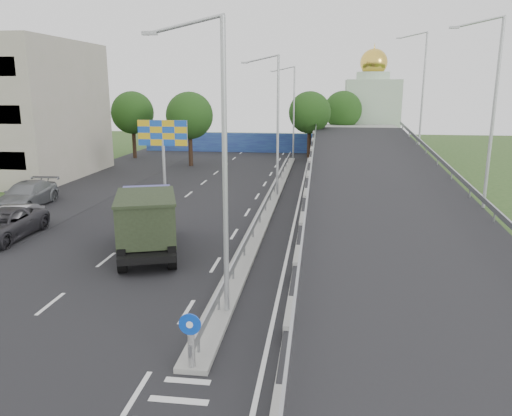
% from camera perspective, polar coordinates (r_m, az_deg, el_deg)
% --- Properties ---
extents(road_surface, '(26.00, 90.00, 0.04)m').
position_cam_1_polar(road_surface, '(32.02, -4.44, -0.88)').
color(road_surface, black).
rests_on(road_surface, ground).
extents(parking_strip, '(8.00, 90.00, 0.05)m').
position_cam_1_polar(parking_strip, '(36.93, -24.59, -0.14)').
color(parking_strip, black).
rests_on(parking_strip, ground).
extents(median, '(1.00, 44.00, 0.20)m').
position_cam_1_polar(median, '(35.39, 1.65, 0.72)').
color(median, gray).
rests_on(median, ground).
extents(overpass_ramp, '(10.00, 50.00, 3.50)m').
position_cam_1_polar(overpass_ramp, '(35.11, 13.95, 2.97)').
color(overpass_ramp, gray).
rests_on(overpass_ramp, ground).
extents(median_guardrail, '(0.09, 44.00, 0.71)m').
position_cam_1_polar(median_guardrail, '(35.25, 1.66, 1.75)').
color(median_guardrail, gray).
rests_on(median_guardrail, median).
extents(sign_bollard, '(0.64, 0.23, 1.67)m').
position_cam_1_polar(sign_bollard, '(14.73, -7.45, -14.74)').
color(sign_bollard, black).
rests_on(sign_bollard, median).
extents(lamp_post_near, '(2.74, 0.18, 10.08)m').
position_cam_1_polar(lamp_post_near, '(16.81, -4.24, 6.09)').
color(lamp_post_near, '#B2B5B7').
rests_on(lamp_post_near, median).
extents(lamp_post_mid, '(2.74, 0.18, 10.08)m').
position_cam_1_polar(lamp_post_mid, '(36.54, 2.22, 10.18)').
color(lamp_post_mid, '#B2B5B7').
rests_on(lamp_post_mid, median).
extents(lamp_post_far, '(2.74, 0.18, 10.08)m').
position_cam_1_polar(lamp_post_far, '(56.46, 4.16, 11.37)').
color(lamp_post_far, '#B2B5B7').
rests_on(lamp_post_far, median).
extents(blue_wall, '(30.00, 0.50, 2.40)m').
position_cam_1_polar(blue_wall, '(63.13, 0.67, 7.44)').
color(blue_wall, navy).
rests_on(blue_wall, ground).
extents(church, '(7.00, 7.00, 13.80)m').
position_cam_1_polar(church, '(70.66, 13.05, 11.10)').
color(church, '#B2CCAD').
rests_on(church, ground).
extents(billboard, '(4.00, 0.24, 5.50)m').
position_cam_1_polar(billboard, '(40.49, -10.60, 7.99)').
color(billboard, '#B2B5B7').
rests_on(billboard, ground).
extents(tree_left_mid, '(4.80, 4.80, 7.60)m').
position_cam_1_polar(tree_left_mid, '(52.17, -7.61, 10.41)').
color(tree_left_mid, black).
rests_on(tree_left_mid, ground).
extents(tree_median_far, '(4.80, 4.80, 7.60)m').
position_cam_1_polar(tree_median_far, '(58.40, 6.16, 10.78)').
color(tree_median_far, black).
rests_on(tree_median_far, ground).
extents(tree_left_far, '(4.80, 4.80, 7.60)m').
position_cam_1_polar(tree_left_far, '(59.42, -13.93, 10.51)').
color(tree_left_far, black).
rests_on(tree_left_far, ground).
extents(tree_ramp_far, '(4.80, 4.80, 7.60)m').
position_cam_1_polar(tree_ramp_far, '(65.42, 9.90, 10.96)').
color(tree_ramp_far, black).
rests_on(tree_ramp_far, ground).
extents(dump_truck, '(4.62, 7.38, 3.06)m').
position_cam_1_polar(dump_truck, '(25.13, -12.37, -1.24)').
color(dump_truck, black).
rests_on(dump_truck, ground).
extents(parked_car_b, '(2.03, 4.73, 1.52)m').
position_cam_1_polar(parked_car_b, '(31.06, -25.97, -1.27)').
color(parked_car_b, '#96959A').
rests_on(parked_car_b, ground).
extents(parked_car_c, '(2.75, 5.81, 1.60)m').
position_cam_1_polar(parked_car_c, '(30.06, -27.03, -1.76)').
color(parked_car_c, '#312F34').
rests_on(parked_car_c, ground).
extents(parked_car_d, '(2.70, 6.00, 1.71)m').
position_cam_1_polar(parked_car_d, '(37.46, -24.76, 1.36)').
color(parked_car_d, slate).
rests_on(parked_car_d, ground).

